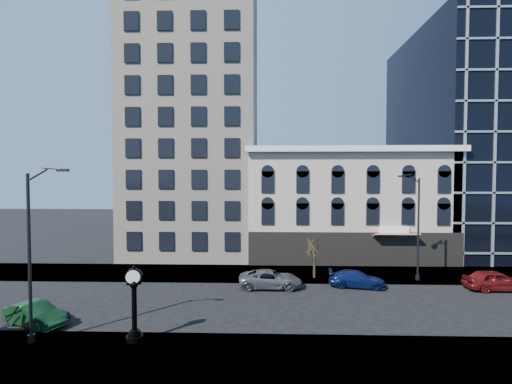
{
  "coord_description": "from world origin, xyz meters",
  "views": [
    {
      "loc": [
        2.83,
        -24.44,
        8.99
      ],
      "look_at": [
        2.0,
        4.0,
        8.0
      ],
      "focal_mm": 24.0,
      "sensor_mm": 36.0,
      "label": 1
    }
  ],
  "objects_px": {
    "car_near_a": "(38,313)",
    "car_near_b": "(35,314)",
    "street_clock": "(134,307)",
    "street_lamp_near": "(42,208)"
  },
  "relations": [
    {
      "from": "car_near_a",
      "to": "car_near_b",
      "type": "distance_m",
      "value": 0.33
    },
    {
      "from": "street_clock",
      "to": "car_near_a",
      "type": "bearing_deg",
      "value": 148.22
    },
    {
      "from": "street_lamp_near",
      "to": "car_near_a",
      "type": "height_order",
      "value": "street_lamp_near"
    },
    {
      "from": "car_near_a",
      "to": "street_lamp_near",
      "type": "bearing_deg",
      "value": -128.73
    },
    {
      "from": "car_near_b",
      "to": "street_lamp_near",
      "type": "bearing_deg",
      "value": -114.95
    },
    {
      "from": "street_clock",
      "to": "car_near_a",
      "type": "height_order",
      "value": "street_clock"
    },
    {
      "from": "street_clock",
      "to": "car_near_b",
      "type": "xyz_separation_m",
      "value": [
        -6.99,
        1.98,
        -1.3
      ]
    },
    {
      "from": "street_lamp_near",
      "to": "car_near_b",
      "type": "height_order",
      "value": "street_lamp_near"
    },
    {
      "from": "street_lamp_near",
      "to": "car_near_a",
      "type": "bearing_deg",
      "value": 126.76
    },
    {
      "from": "car_near_a",
      "to": "car_near_b",
      "type": "relative_size",
      "value": 0.91
    }
  ]
}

